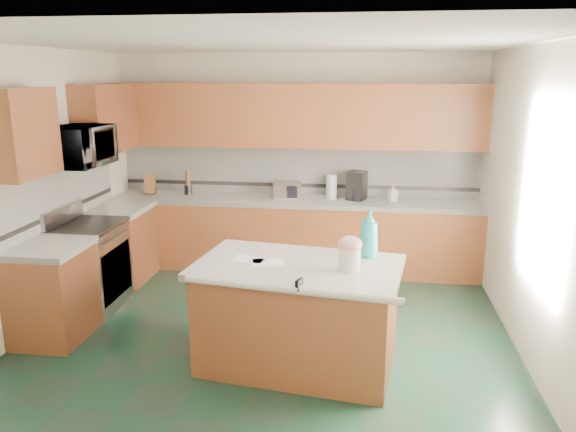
# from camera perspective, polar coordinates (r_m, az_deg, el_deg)

# --- Properties ---
(floor) EXTENTS (4.60, 4.60, 0.00)m
(floor) POSITION_cam_1_polar(r_m,az_deg,el_deg) (5.47, -2.10, -12.31)
(floor) COLOR black
(floor) RESTS_ON ground
(ceiling) EXTENTS (4.60, 4.60, 0.00)m
(ceiling) POSITION_cam_1_polar(r_m,az_deg,el_deg) (4.90, -2.40, 17.23)
(ceiling) COLOR white
(ceiling) RESTS_ON ground
(wall_back) EXTENTS (4.60, 0.04, 2.70)m
(wall_back) POSITION_cam_1_polar(r_m,az_deg,el_deg) (7.27, 0.94, 5.61)
(wall_back) COLOR white
(wall_back) RESTS_ON ground
(wall_front) EXTENTS (4.60, 0.04, 2.70)m
(wall_front) POSITION_cam_1_polar(r_m,az_deg,el_deg) (2.86, -10.43, -8.59)
(wall_front) COLOR white
(wall_front) RESTS_ON ground
(wall_left) EXTENTS (0.04, 4.60, 2.70)m
(wall_left) POSITION_cam_1_polar(r_m,az_deg,el_deg) (5.87, -25.16, 2.15)
(wall_left) COLOR white
(wall_left) RESTS_ON ground
(wall_right) EXTENTS (0.04, 4.60, 2.70)m
(wall_right) POSITION_cam_1_polar(r_m,az_deg,el_deg) (5.15, 24.10, 0.71)
(wall_right) COLOR white
(wall_right) RESTS_ON ground
(back_base_cab) EXTENTS (4.60, 0.60, 0.86)m
(back_base_cab) POSITION_cam_1_polar(r_m,az_deg,el_deg) (7.16, 0.61, -2.07)
(back_base_cab) COLOR #3B1D10
(back_base_cab) RESTS_ON ground
(back_countertop) EXTENTS (4.60, 0.64, 0.06)m
(back_countertop) POSITION_cam_1_polar(r_m,az_deg,el_deg) (7.04, 0.62, 1.52)
(back_countertop) COLOR silver
(back_countertop) RESTS_ON back_base_cab
(back_upper_cab) EXTENTS (4.60, 0.33, 0.78)m
(back_upper_cab) POSITION_cam_1_polar(r_m,az_deg,el_deg) (7.02, 0.78, 10.15)
(back_upper_cab) COLOR #3B1D10
(back_upper_cab) RESTS_ON wall_back
(back_backsplash) EXTENTS (4.60, 0.02, 0.63)m
(back_backsplash) POSITION_cam_1_polar(r_m,az_deg,el_deg) (7.26, 0.91, 4.68)
(back_backsplash) COLOR silver
(back_backsplash) RESTS_ON back_countertop
(back_accent_band) EXTENTS (4.60, 0.01, 0.05)m
(back_accent_band) POSITION_cam_1_polar(r_m,az_deg,el_deg) (7.28, 0.90, 3.16)
(back_accent_band) COLOR black
(back_accent_band) RESTS_ON back_countertop
(left_base_cab_rear) EXTENTS (0.60, 0.82, 0.86)m
(left_base_cab_rear) POSITION_cam_1_polar(r_m,az_deg,el_deg) (7.04, -16.56, -2.98)
(left_base_cab_rear) COLOR #3B1D10
(left_base_cab_rear) RESTS_ON ground
(left_counter_rear) EXTENTS (0.64, 0.82, 0.06)m
(left_counter_rear) POSITION_cam_1_polar(r_m,az_deg,el_deg) (6.92, -16.83, 0.66)
(left_counter_rear) COLOR silver
(left_counter_rear) RESTS_ON left_base_cab_rear
(left_base_cab_front) EXTENTS (0.60, 0.72, 0.86)m
(left_base_cab_front) POSITION_cam_1_polar(r_m,az_deg,el_deg) (5.76, -22.77, -7.39)
(left_base_cab_front) COLOR #3B1D10
(left_base_cab_front) RESTS_ON ground
(left_counter_front) EXTENTS (0.64, 0.72, 0.06)m
(left_counter_front) POSITION_cam_1_polar(r_m,az_deg,el_deg) (5.61, -23.22, -3.01)
(left_counter_front) COLOR silver
(left_counter_front) RESTS_ON left_base_cab_front
(left_backsplash) EXTENTS (0.02, 2.30, 0.63)m
(left_backsplash) POSITION_cam_1_polar(r_m,az_deg,el_deg) (6.34, -22.16, 2.19)
(left_backsplash) COLOR silver
(left_backsplash) RESTS_ON wall_left
(left_accent_band) EXTENTS (0.01, 2.30, 0.05)m
(left_accent_band) POSITION_cam_1_polar(r_m,az_deg,el_deg) (6.37, -21.95, 0.48)
(left_accent_band) COLOR black
(left_accent_band) RESTS_ON wall_left
(left_upper_cab_rear) EXTENTS (0.33, 1.09, 0.78)m
(left_upper_cab_rear) POSITION_cam_1_polar(r_m,az_deg,el_deg) (6.94, -18.02, 9.42)
(left_upper_cab_rear) COLOR #3B1D10
(left_upper_cab_rear) RESTS_ON wall_left
(left_upper_cab_front) EXTENTS (0.33, 0.72, 0.78)m
(left_upper_cab_front) POSITION_cam_1_polar(r_m,az_deg,el_deg) (5.49, -25.52, 7.61)
(left_upper_cab_front) COLOR #3B1D10
(left_upper_cab_front) RESTS_ON wall_left
(range_body) EXTENTS (0.60, 0.76, 0.88)m
(range_body) POSITION_cam_1_polar(r_m,az_deg,el_deg) (6.36, -19.45, -4.96)
(range_body) COLOR #B7B7BC
(range_body) RESTS_ON ground
(range_oven_door) EXTENTS (0.02, 0.68, 0.55)m
(range_oven_door) POSITION_cam_1_polar(r_m,az_deg,el_deg) (6.25, -17.04, -5.49)
(range_oven_door) COLOR black
(range_oven_door) RESTS_ON range_body
(range_cooktop) EXTENTS (0.62, 0.78, 0.04)m
(range_cooktop) POSITION_cam_1_polar(r_m,az_deg,el_deg) (6.23, -19.80, -0.96)
(range_cooktop) COLOR black
(range_cooktop) RESTS_ON range_body
(range_handle) EXTENTS (0.02, 0.66, 0.02)m
(range_handle) POSITION_cam_1_polar(r_m,az_deg,el_deg) (6.12, -17.04, -2.16)
(range_handle) COLOR #B7B7BC
(range_handle) RESTS_ON range_body
(range_backguard) EXTENTS (0.06, 0.76, 0.18)m
(range_backguard) POSITION_cam_1_polar(r_m,az_deg,el_deg) (6.32, -21.98, 0.19)
(range_backguard) COLOR #B7B7BC
(range_backguard) RESTS_ON range_body
(microwave) EXTENTS (0.50, 0.73, 0.41)m
(microwave) POSITION_cam_1_polar(r_m,az_deg,el_deg) (6.08, -20.46, 6.64)
(microwave) COLOR #B7B7BC
(microwave) RESTS_ON wall_left
(island_base) EXTENTS (1.69, 1.12, 0.86)m
(island_base) POSITION_cam_1_polar(r_m,az_deg,el_deg) (4.84, 0.99, -10.38)
(island_base) COLOR #3B1D10
(island_base) RESTS_ON ground
(island_top) EXTENTS (1.81, 1.23, 0.06)m
(island_top) POSITION_cam_1_polar(r_m,az_deg,el_deg) (4.66, 1.01, -5.24)
(island_top) COLOR silver
(island_top) RESTS_ON island_base
(island_bullnose) EXTENTS (1.67, 0.29, 0.06)m
(island_bullnose) POSITION_cam_1_polar(r_m,az_deg,el_deg) (4.20, 0.19, -7.51)
(island_bullnose) COLOR silver
(island_bullnose) RESTS_ON island_base
(treat_jar) EXTENTS (0.20, 0.20, 0.19)m
(treat_jar) POSITION_cam_1_polar(r_m,az_deg,el_deg) (4.51, 6.24, -4.35)
(treat_jar) COLOR white
(treat_jar) RESTS_ON island_top
(treat_jar_lid) EXTENTS (0.20, 0.20, 0.12)m
(treat_jar_lid) POSITION_cam_1_polar(r_m,az_deg,el_deg) (4.47, 6.29, -2.83)
(treat_jar_lid) COLOR pink
(treat_jar_lid) RESTS_ON treat_jar
(treat_jar_knob) EXTENTS (0.06, 0.02, 0.02)m
(treat_jar_knob) POSITION_cam_1_polar(r_m,az_deg,el_deg) (4.45, 6.30, -2.29)
(treat_jar_knob) COLOR tan
(treat_jar_knob) RESTS_ON treat_jar_lid
(treat_jar_knob_end_l) EXTENTS (0.03, 0.03, 0.03)m
(treat_jar_knob_end_l) POSITION_cam_1_polar(r_m,az_deg,el_deg) (4.45, 5.88, -2.27)
(treat_jar_knob_end_l) COLOR tan
(treat_jar_knob_end_l) RESTS_ON treat_jar_lid
(treat_jar_knob_end_r) EXTENTS (0.03, 0.03, 0.03)m
(treat_jar_knob_end_r) POSITION_cam_1_polar(r_m,az_deg,el_deg) (4.45, 6.72, -2.30)
(treat_jar_knob_end_r) COLOR tan
(treat_jar_knob_end_r) RESTS_ON treat_jar_lid
(soap_bottle_island) EXTENTS (0.19, 0.19, 0.42)m
(soap_bottle_island) POSITION_cam_1_polar(r_m,az_deg,el_deg) (4.83, 8.25, -1.70)
(soap_bottle_island) COLOR teal
(soap_bottle_island) RESTS_ON island_top
(paper_sheet_a) EXTENTS (0.31, 0.26, 0.00)m
(paper_sheet_a) POSITION_cam_1_polar(r_m,az_deg,el_deg) (4.69, -1.99, -4.72)
(paper_sheet_a) COLOR white
(paper_sheet_a) RESTS_ON island_top
(paper_sheet_b) EXTENTS (0.27, 0.21, 0.00)m
(paper_sheet_b) POSITION_cam_1_polar(r_m,az_deg,el_deg) (4.78, -3.99, -4.38)
(paper_sheet_b) COLOR white
(paper_sheet_b) RESTS_ON island_top
(clamp_body) EXTENTS (0.06, 0.09, 0.08)m
(clamp_body) POSITION_cam_1_polar(r_m,az_deg,el_deg) (4.19, 1.16, -6.95)
(clamp_body) COLOR black
(clamp_body) RESTS_ON island_top
(clamp_handle) EXTENTS (0.01, 0.06, 0.01)m
(clamp_handle) POSITION_cam_1_polar(r_m,az_deg,el_deg) (4.15, 1.07, -7.47)
(clamp_handle) COLOR black
(clamp_handle) RESTS_ON island_top
(knife_block) EXTENTS (0.17, 0.21, 0.26)m
(knife_block) POSITION_cam_1_polar(r_m,az_deg,el_deg) (7.53, -13.81, 3.11)
(knife_block) COLOR #472814
(knife_block) RESTS_ON back_countertop
(utensil_crock) EXTENTS (0.10, 0.10, 0.13)m
(utensil_crock) POSITION_cam_1_polar(r_m,az_deg,el_deg) (7.40, -10.11, 2.67)
(utensil_crock) COLOR black
(utensil_crock) RESTS_ON back_countertop
(utensil_bundle) EXTENTS (0.06, 0.06, 0.19)m
(utensil_bundle) POSITION_cam_1_polar(r_m,az_deg,el_deg) (7.37, -10.16, 3.87)
(utensil_bundle) COLOR #472814
(utensil_bundle) RESTS_ON utensil_crock
(toaster_oven) EXTENTS (0.38, 0.30, 0.20)m
(toaster_oven) POSITION_cam_1_polar(r_m,az_deg,el_deg) (7.08, -0.15, 2.64)
(toaster_oven) COLOR #B7B7BC
(toaster_oven) RESTS_ON back_countertop
(toaster_oven_door) EXTENTS (0.30, 0.01, 0.16)m
(toaster_oven_door) POSITION_cam_1_polar(r_m,az_deg,el_deg) (6.97, -0.27, 2.46)
(toaster_oven_door) COLOR black
(toaster_oven_door) RESTS_ON toaster_oven
(paper_towel) EXTENTS (0.13, 0.13, 0.30)m
(paper_towel) POSITION_cam_1_polar(r_m,az_deg,el_deg) (7.06, 4.43, 3.01)
(paper_towel) COLOR white
(paper_towel) RESTS_ON back_countertop
(paper_towel_base) EXTENTS (0.20, 0.20, 0.01)m
(paper_towel_base) POSITION_cam_1_polar(r_m,az_deg,el_deg) (7.09, 4.41, 1.88)
(paper_towel_base) COLOR #B7B7BC
(paper_towel_base) RESTS_ON back_countertop
(water_jug) EXTENTS (0.17, 0.17, 0.28)m
(water_jug) POSITION_cam_1_polar(r_m,az_deg,el_deg) (7.01, 6.80, 2.77)
(water_jug) COLOR #679ACA
(water_jug) RESTS_ON back_countertop
(water_jug_neck) EXTENTS (0.08, 0.08, 0.04)m
(water_jug_neck) POSITION_cam_1_polar(r_m,az_deg,el_deg) (6.98, 6.84, 4.04)
(water_jug_neck) COLOR #679ACA
(water_jug_neck) RESTS_ON water_jug
(coffee_maker) EXTENTS (0.27, 0.28, 0.35)m
(coffee_maker) POSITION_cam_1_polar(r_m,az_deg,el_deg) (7.03, 7.00, 3.10)
(coffee_maker) COLOR black
(coffee_maker) RESTS_ON back_countertop
(coffee_carafe) EXTENTS (0.15, 0.15, 0.15)m
(coffee_carafe) POSITION_cam_1_polar(r_m,az_deg,el_deg) (7.00, 6.97, 2.19)
(coffee_carafe) COLOR black
(coffee_carafe) RESTS_ON back_countertop
(soap_bottle_back) EXTENTS (0.13, 0.13, 0.21)m
(soap_bottle_back) POSITION_cam_1_polar(r_m,az_deg,el_deg) (7.02, 10.62, 2.36)
(soap_bottle_back) COLOR white
(soap_bottle_back) RESTS_ON back_countertop
(soap_back_cap) EXTENTS (0.02, 0.02, 0.03)m
(soap_back_cap) POSITION_cam_1_polar(r_m,az_deg,el_deg) (7.00, 10.66, 3.32)
(soap_back_cap) COLOR red
(soap_back_cap) RESTS_ON soap_bottle_back
(window_light_proxy) EXTENTS (0.02, 1.40, 1.10)m
(window_light_proxy) POSITION_cam_1_polar(r_m,az_deg,el_deg) (4.92, 24.56, 1.88)
(window_light_proxy) COLOR white
(window_light_proxy) RESTS_ON wall_right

